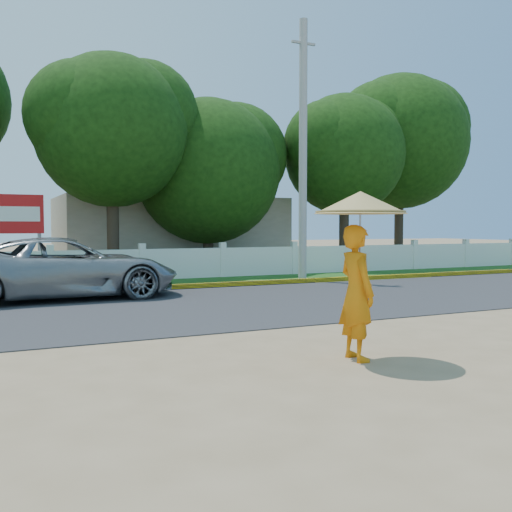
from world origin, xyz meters
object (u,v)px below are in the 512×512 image
(vehicle, at_px, (65,268))
(monk_with_parasol, at_px, (358,250))
(utility_pole, at_px, (303,151))
(billboard, at_px, (3,219))

(vehicle, xyz_separation_m, monk_with_parasol, (2.89, -8.87, 0.75))
(utility_pole, distance_m, monk_with_parasol, 11.98)
(monk_with_parasol, bearing_deg, utility_pole, 63.82)
(vehicle, bearing_deg, monk_with_parasol, -163.44)
(vehicle, distance_m, billboard, 5.38)
(vehicle, relative_size, billboard, 1.96)
(utility_pole, bearing_deg, monk_with_parasol, -116.18)
(vehicle, relative_size, monk_with_parasol, 2.43)
(billboard, bearing_deg, utility_pole, -20.42)
(vehicle, bearing_deg, utility_pole, -80.44)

